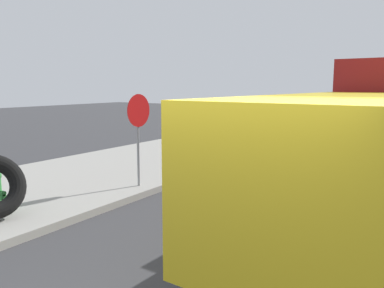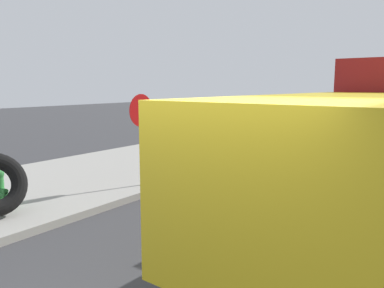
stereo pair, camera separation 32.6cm
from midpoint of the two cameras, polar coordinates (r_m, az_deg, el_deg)
The scene contains 1 object.
stop_sign at distance 9.10m, azimuth -8.94°, elevation 3.11°, with size 0.76×0.08×2.17m.
Camera 1 is at (-3.00, -1.53, 2.52)m, focal length 36.11 mm.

